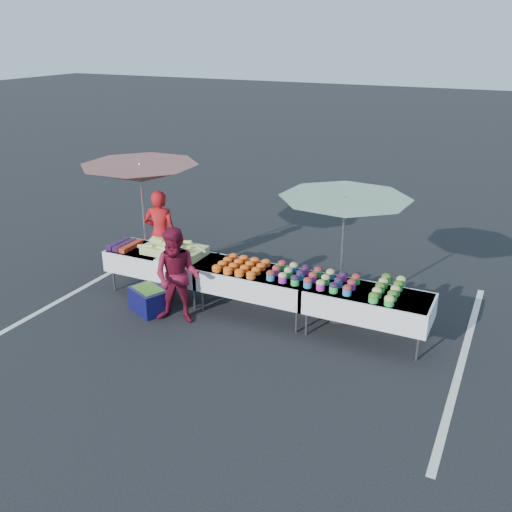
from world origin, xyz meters
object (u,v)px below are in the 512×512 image
at_px(table_center, 256,280).
at_px(umbrella_right, 345,208).
at_px(table_right, 367,303).
at_px(customer, 177,276).
at_px(umbrella_left, 140,174).
at_px(vendor, 161,234).
at_px(table_left, 161,262).
at_px(storage_bin, 149,299).

relative_size(table_center, umbrella_right, 0.75).
distance_m(table_right, customer, 2.88).
bearing_deg(umbrella_right, table_right, -36.37).
bearing_deg(umbrella_left, vendor, 25.17).
xyz_separation_m(table_center, umbrella_left, (-2.50, 0.52, 1.34)).
xyz_separation_m(table_left, vendor, (-0.44, 0.64, 0.23)).
bearing_deg(storage_bin, umbrella_right, 44.58).
relative_size(umbrella_left, umbrella_right, 1.11).
distance_m(table_left, vendor, 0.81).
xyz_separation_m(table_right, storage_bin, (-3.41, -0.67, -0.38)).
bearing_deg(table_center, umbrella_left, 168.29).
height_order(vendor, customer, vendor).
bearing_deg(umbrella_right, table_left, -172.54).
bearing_deg(vendor, table_left, 104.97).
relative_size(customer, umbrella_left, 0.56).
distance_m(table_left, table_center, 1.80).
distance_m(table_center, customer, 1.25).
distance_m(vendor, umbrella_left, 1.14).
bearing_deg(customer, storage_bin, 158.77).
height_order(table_left, umbrella_right, umbrella_right).
bearing_deg(customer, table_center, 23.32).
relative_size(table_right, vendor, 1.14).
xyz_separation_m(vendor, customer, (1.26, -1.39, -0.05)).
height_order(table_left, storage_bin, table_left).
xyz_separation_m(table_center, vendor, (-2.24, 0.64, 0.23)).
bearing_deg(table_center, table_right, 0.00).
distance_m(table_center, table_right, 1.80).
bearing_deg(umbrella_right, vendor, 176.09).
bearing_deg(vendor, umbrella_right, 156.37).
height_order(umbrella_right, storage_bin, umbrella_right).
height_order(table_left, umbrella_left, umbrella_left).
bearing_deg(customer, vendor, 118.15).
xyz_separation_m(table_left, umbrella_left, (-0.70, 0.52, 1.34)).
xyz_separation_m(table_center, table_right, (1.80, 0.00, 0.00)).
xyz_separation_m(vendor, storage_bin, (0.64, -1.31, -0.61)).
xyz_separation_m(table_right, umbrella_right, (-0.54, 0.40, 1.25)).
height_order(vendor, storage_bin, vendor).
xyz_separation_m(customer, umbrella_right, (2.24, 1.15, 1.07)).
height_order(table_right, umbrella_right, umbrella_right).
xyz_separation_m(table_center, umbrella_right, (1.26, 0.40, 1.25)).
bearing_deg(table_right, storage_bin, -168.84).
relative_size(table_center, table_right, 1.00).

